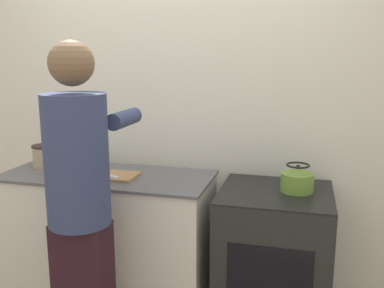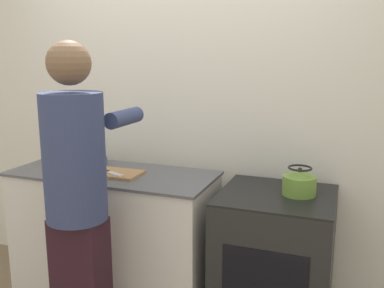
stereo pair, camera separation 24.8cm
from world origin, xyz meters
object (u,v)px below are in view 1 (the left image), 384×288
(kettle, at_px, (297,180))
(bowl_prep, at_px, (86,163))
(person, at_px, (80,196))
(canister_jar, at_px, (45,156))
(oven, at_px, (273,260))
(knife, at_px, (106,175))
(cutting_board, at_px, (112,176))

(kettle, height_order, bowl_prep, kettle)
(person, bearing_deg, canister_jar, 135.21)
(oven, relative_size, bowl_prep, 5.29)
(bowl_prep, height_order, canister_jar, canister_jar)
(knife, relative_size, canister_jar, 1.32)
(bowl_prep, distance_m, canister_jar, 0.30)
(person, height_order, canister_jar, person)
(cutting_board, relative_size, knife, 1.48)
(cutting_board, bearing_deg, oven, 4.61)
(person, relative_size, bowl_prep, 10.46)
(cutting_board, relative_size, kettle, 1.65)
(knife, relative_size, kettle, 1.11)
(bowl_prep, bearing_deg, cutting_board, -31.68)
(kettle, xyz_separation_m, canister_jar, (-1.69, -0.00, 0.04))
(oven, height_order, canister_jar, canister_jar)
(canister_jar, bearing_deg, bowl_prep, 10.59)
(oven, xyz_separation_m, bowl_prep, (-1.29, 0.08, 0.51))
(canister_jar, bearing_deg, oven, -1.02)
(oven, relative_size, canister_jar, 5.39)
(knife, height_order, kettle, kettle)
(cutting_board, distance_m, knife, 0.04)
(cutting_board, bearing_deg, knife, -133.75)
(person, bearing_deg, bowl_prep, 115.90)
(person, bearing_deg, knife, 99.84)
(oven, distance_m, cutting_board, 1.13)
(kettle, xyz_separation_m, bowl_prep, (-1.41, 0.05, -0.00))
(person, bearing_deg, cutting_board, 96.06)
(person, bearing_deg, oven, 30.59)
(knife, bearing_deg, oven, 28.81)
(oven, height_order, knife, knife)
(knife, distance_m, bowl_prep, 0.31)
(bowl_prep, relative_size, canister_jar, 1.02)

